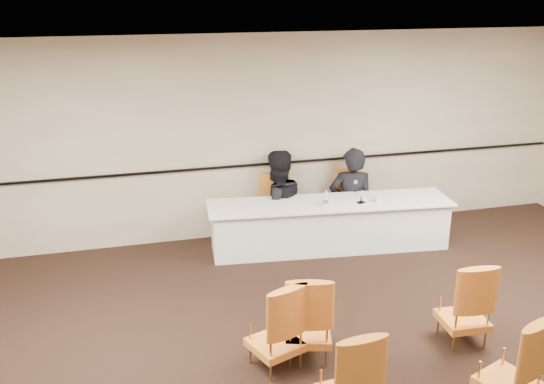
{
  "coord_description": "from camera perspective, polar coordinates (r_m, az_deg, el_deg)",
  "views": [
    {
      "loc": [
        -2.09,
        -4.42,
        3.64
      ],
      "look_at": [
        -0.2,
        2.6,
        1.13
      ],
      "focal_mm": 40.0,
      "sensor_mm": 36.0,
      "label": 1
    }
  ],
  "objects": [
    {
      "name": "papers",
      "position": [
        8.73,
        7.95,
        -0.86
      ],
      "size": [
        0.36,
        0.31,
        0.0
      ],
      "primitive_type": "cube",
      "rotation": [
        0.0,
        0.0,
        -0.33
      ],
      "color": "white",
      "rests_on": "panel_table"
    },
    {
      "name": "aud_chair_front_right",
      "position": [
        6.79,
        17.67,
        -9.76
      ],
      "size": [
        0.53,
        0.53,
        0.95
      ],
      "primitive_type": null,
      "rotation": [
        0.0,
        0.0,
        -0.06
      ],
      "color": "orange",
      "rests_on": "ground"
    },
    {
      "name": "panelist_main",
      "position": [
        9.35,
        7.42,
        -1.38
      ],
      "size": [
        0.78,
        0.61,
        1.87
      ],
      "primitive_type": "imported",
      "rotation": [
        0.0,
        0.0,
        2.88
      ],
      "color": "black",
      "rests_on": "ground"
    },
    {
      "name": "wall_rail",
      "position": [
        9.0,
        -1.01,
        2.63
      ],
      "size": [
        9.8,
        0.04,
        0.03
      ],
      "primitive_type": "cube",
      "color": "black",
      "rests_on": "wall_back"
    },
    {
      "name": "panelist_second_chair",
      "position": [
        9.08,
        0.42,
        -1.39
      ],
      "size": [
        0.55,
        0.55,
        0.95
      ],
      "primitive_type": null,
      "rotation": [
        0.0,
        0.0,
        -0.11
      ],
      "color": "orange",
      "rests_on": "ground"
    },
    {
      "name": "microphone",
      "position": [
        8.62,
        8.4,
        -0.11
      ],
      "size": [
        0.14,
        0.23,
        0.3
      ],
      "primitive_type": null,
      "rotation": [
        0.0,
        0.0,
        0.16
      ],
      "color": "black",
      "rests_on": "panel_table"
    },
    {
      "name": "coffee_cup",
      "position": [
        8.72,
        9.97,
        -0.56
      ],
      "size": [
        0.1,
        0.1,
        0.13
      ],
      "primitive_type": "cylinder",
      "rotation": [
        0.0,
        0.0,
        -0.25
      ],
      "color": "white",
      "rests_on": "panel_table"
    },
    {
      "name": "aud_chair_back_right",
      "position": [
        5.95,
        21.55,
        -14.63
      ],
      "size": [
        0.65,
        0.65,
        0.95
      ],
      "primitive_type": null,
      "rotation": [
        0.0,
        0.0,
        0.36
      ],
      "color": "orange",
      "rests_on": "ground"
    },
    {
      "name": "ceiling",
      "position": [
        4.93,
        10.38,
        11.25
      ],
      "size": [
        10.0,
        10.0,
        0.0
      ],
      "primitive_type": "plane",
      "rotation": [
        3.14,
        0.0,
        0.0
      ],
      "color": "white",
      "rests_on": "ground"
    },
    {
      "name": "panel_table",
      "position": [
        8.77,
        5.44,
        -3.11
      ],
      "size": [
        3.55,
        1.17,
        0.7
      ],
      "primitive_type": null,
      "rotation": [
        0.0,
        0.0,
        -0.11
      ],
      "color": "white",
      "rests_on": "ground"
    },
    {
      "name": "panelist_second",
      "position": [
        9.1,
        0.42,
        -1.83
      ],
      "size": [
        1.05,
        0.9,
        1.9
      ],
      "primitive_type": "imported",
      "rotation": [
        0.0,
        0.0,
        3.36
      ],
      "color": "black",
      "rests_on": "ground"
    },
    {
      "name": "aud_chair_front_mid",
      "position": [
        6.24,
        3.41,
        -11.49
      ],
      "size": [
        0.62,
        0.62,
        0.95
      ],
      "primitive_type": null,
      "rotation": [
        0.0,
        0.0,
        -0.27
      ],
      "color": "orange",
      "rests_on": "ground"
    },
    {
      "name": "wall_back",
      "position": [
        8.94,
        -1.08,
        5.16
      ],
      "size": [
        10.0,
        0.04,
        3.0
      ],
      "primitive_type": "cube",
      "color": "#B0A28A",
      "rests_on": "ground"
    },
    {
      "name": "water_bottle",
      "position": [
        8.49,
        5.1,
        -0.57
      ],
      "size": [
        0.08,
        0.08,
        0.21
      ],
      "primitive_type": null,
      "rotation": [
        0.0,
        0.0,
        -0.17
      ],
      "color": "#167B73",
      "rests_on": "panel_table"
    },
    {
      "name": "panelist_main_chair",
      "position": [
        9.32,
        7.44,
        -1.0
      ],
      "size": [
        0.55,
        0.55,
        0.95
      ],
      "primitive_type": null,
      "rotation": [
        0.0,
        0.0,
        -0.11
      ],
      "color": "orange",
      "rests_on": "ground"
    },
    {
      "name": "aud_chair_back_mid",
      "position": [
        5.44,
        7.25,
        -16.72
      ],
      "size": [
        0.54,
        0.54,
        0.95
      ],
      "primitive_type": null,
      "rotation": [
        0.0,
        0.0,
        0.09
      ],
      "color": "orange",
      "rests_on": "ground"
    },
    {
      "name": "aud_chair_front_left",
      "position": [
        6.08,
        0.3,
        -12.36
      ],
      "size": [
        0.64,
        0.64,
        0.95
      ],
      "primitive_type": null,
      "rotation": [
        0.0,
        0.0,
        0.35
      ],
      "color": "orange",
      "rests_on": "ground"
    },
    {
      "name": "drinking_glass",
      "position": [
        8.58,
        5.42,
        -0.77
      ],
      "size": [
        0.08,
        0.08,
        0.1
      ],
      "primitive_type": "cylinder",
      "rotation": [
        0.0,
        0.0,
        -0.34
      ],
      "color": "white",
      "rests_on": "panel_table"
    }
  ]
}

